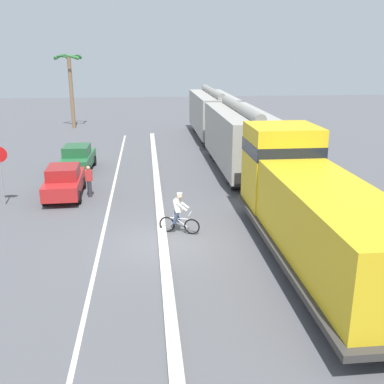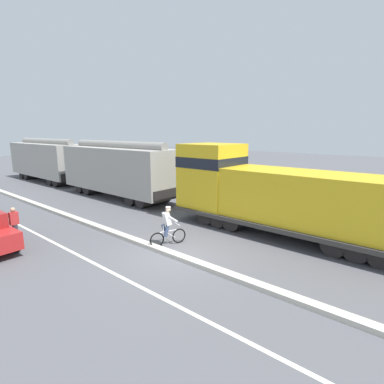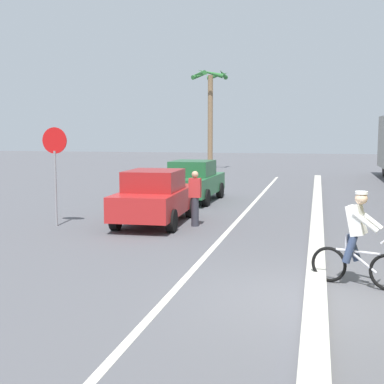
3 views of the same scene
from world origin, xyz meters
The scene contains 12 objects.
ground_plane centered at (0.00, 0.00, 0.00)m, with size 120.00×120.00×0.00m, color #56565B.
median_curb centered at (0.00, 6.00, 0.08)m, with size 0.36×36.00×0.16m, color beige.
lane_stripe centered at (-2.40, 6.00, 0.00)m, with size 0.14×36.00×0.01m, color silver.
locomotive centered at (5.14, -1.54, 1.80)m, with size 3.10×11.61×4.20m.
hopper_car_lead centered at (5.14, 10.62, 2.08)m, with size 2.90×10.60×4.18m.
hopper_car_middle centered at (5.14, 22.22, 2.08)m, with size 2.90×10.60×4.18m.
parked_car_red centered at (-4.74, 6.50, 0.82)m, with size 1.95×4.26×1.62m.
parked_car_green centered at (-4.80, 11.78, 0.82)m, with size 1.91×4.24×1.62m.
cyclist centered at (0.70, 1.04, 0.82)m, with size 1.63×0.69×1.71m.
stop_sign centered at (-7.44, 5.45, 2.02)m, with size 0.76×0.08×2.88m.
palm_tree_near centered at (-7.54, 28.80, 5.10)m, with size 2.68×2.71×7.13m.
pedestrian_by_cars centered at (-3.48, 6.33, 0.85)m, with size 0.34×0.22×1.62m.
Camera 1 is at (-0.51, -16.00, 7.08)m, focal length 42.00 mm.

